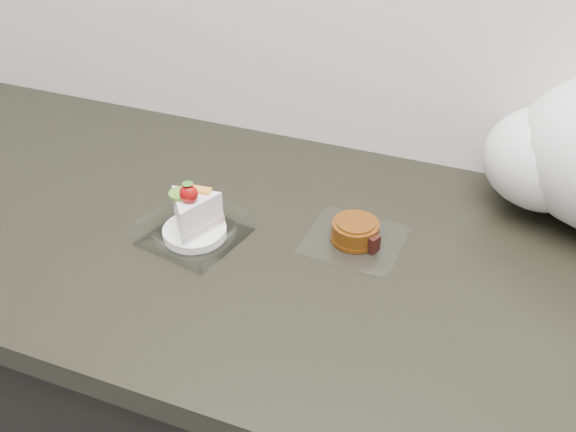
# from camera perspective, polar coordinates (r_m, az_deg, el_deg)

# --- Properties ---
(cake_tray) EXTENTS (0.16, 0.16, 0.10)m
(cake_tray) POSITION_cam_1_polar(r_m,az_deg,el_deg) (0.97, -8.38, -0.58)
(cake_tray) COLOR white
(cake_tray) RESTS_ON counter
(mooncake_wrap) EXTENTS (0.15, 0.14, 0.03)m
(mooncake_wrap) POSITION_cam_1_polar(r_m,az_deg,el_deg) (0.96, 6.04, -1.51)
(mooncake_wrap) COLOR white
(mooncake_wrap) RESTS_ON counter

